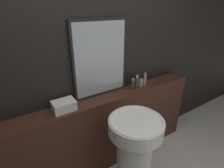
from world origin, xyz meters
name	(u,v)px	position (x,y,z in m)	size (l,w,h in m)	color
wall_back	(92,69)	(0.00, 1.32, 1.25)	(8.00, 0.06, 2.50)	black
vanity_counter	(100,134)	(0.00, 1.17, 0.47)	(2.67, 0.23, 0.95)	#422319
pedestal_sink	(134,154)	(0.09, 0.67, 0.55)	(0.50, 0.50, 0.95)	white
mirror	(101,59)	(0.09, 1.27, 1.35)	(0.63, 0.03, 0.81)	black
towel_stack	(64,106)	(-0.38, 1.17, 0.99)	(0.21, 0.16, 0.10)	white
shampoo_bottle	(133,84)	(0.46, 1.17, 1.01)	(0.04, 0.04, 0.14)	#4C3823
conditioner_bottle	(137,82)	(0.53, 1.17, 1.02)	(0.04, 0.04, 0.16)	#2D4C3D
lotion_bottle	(141,83)	(0.59, 1.17, 0.99)	(0.05, 0.05, 0.10)	gray
body_wash_bottle	(145,80)	(0.66, 1.17, 1.02)	(0.04, 0.04, 0.17)	gray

